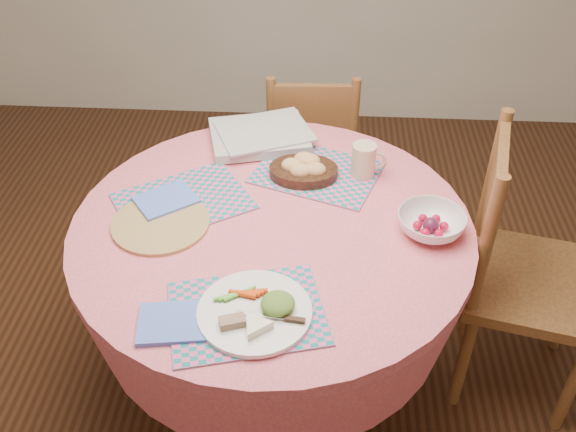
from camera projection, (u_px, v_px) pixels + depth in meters
The scene contains 15 objects.
ground at pixel (275, 376), 2.44m from camera, with size 4.00×4.00×0.00m, color #331C0F.
dining_table at pixel (273, 269), 2.09m from camera, with size 1.24×1.24×0.75m.
chair_right at pixel (520, 269), 2.14m from camera, with size 0.54×0.55×1.00m.
chair_back at pixel (311, 153), 2.82m from camera, with size 0.42×0.40×0.87m.
placemat_front at pixel (247, 313), 1.67m from camera, with size 0.40×0.30×0.01m, color #177E83.
placemat_left at pixel (183, 201), 2.05m from camera, with size 0.40×0.30×0.01m, color #177E83.
placemat_back at pixel (317, 172), 2.18m from camera, with size 0.40×0.30×0.01m, color #177E83.
wicker_trivet at pixel (161, 223), 1.96m from camera, with size 0.30×0.30×0.01m, color #9F8345.
napkin_near at pixel (173, 323), 1.64m from camera, with size 0.18×0.14×0.01m, color #5674DD.
napkin_far at pixel (166, 200), 2.04m from camera, with size 0.18×0.14×0.01m, color #5674DD.
dinner_plate at pixel (257, 311), 1.65m from camera, with size 0.30×0.30×0.05m.
bread_bowl at pixel (304, 168), 2.14m from camera, with size 0.23×0.23×0.08m.
latte_mug at pixel (364, 160), 2.13m from camera, with size 0.12×0.08×0.11m.
fruit_bowl at pixel (431, 224), 1.92m from camera, with size 0.27×0.27×0.06m.
newspaper_stack at pixel (260, 135), 2.32m from camera, with size 0.41×0.36×0.04m.
Camera 1 is at (0.14, -1.52, 1.99)m, focal length 40.00 mm.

